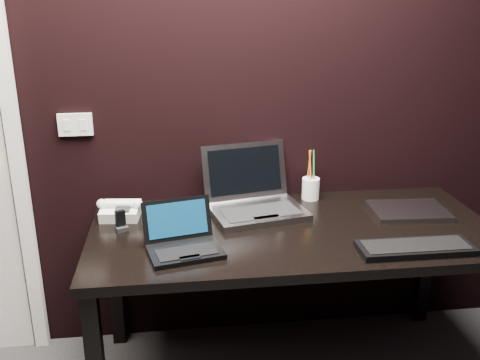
{
  "coord_description": "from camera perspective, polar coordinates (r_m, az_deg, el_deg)",
  "views": [
    {
      "loc": [
        -0.18,
        -0.62,
        1.67
      ],
      "look_at": [
        0.07,
        1.35,
        0.98
      ],
      "focal_mm": 40.0,
      "sensor_mm": 36.0,
      "label": 1
    }
  ],
  "objects": [
    {
      "name": "wall_back",
      "position": [
        2.45,
        -2.92,
        10.49
      ],
      "size": [
        4.0,
        0.0,
        4.0
      ],
      "primitive_type": "plane",
      "rotation": [
        1.57,
        0.0,
        0.0
      ],
      "color": "black",
      "rests_on": "ground"
    },
    {
      "name": "wall_switch",
      "position": [
        2.51,
        -17.16,
        5.67
      ],
      "size": [
        0.15,
        0.02,
        0.1
      ],
      "color": "silver",
      "rests_on": "wall_back"
    },
    {
      "name": "desk",
      "position": [
        2.31,
        5.62,
        -6.81
      ],
      "size": [
        1.7,
        0.8,
        0.74
      ],
      "color": "black",
      "rests_on": "ground"
    },
    {
      "name": "netbook",
      "position": [
        2.06,
        -6.1,
        -6.58
      ],
      "size": [
        0.32,
        0.3,
        0.17
      ],
      "color": "black",
      "rests_on": "desk"
    },
    {
      "name": "silver_laptop",
      "position": [
        2.41,
        1.54,
        -2.15
      ],
      "size": [
        0.47,
        0.44,
        0.28
      ],
      "color": "gray",
      "rests_on": "desk"
    },
    {
      "name": "ext_keyboard",
      "position": [
        2.16,
        18.2,
        -6.88
      ],
      "size": [
        0.44,
        0.15,
        0.03
      ],
      "color": "black",
      "rests_on": "desk"
    },
    {
      "name": "closed_laptop",
      "position": [
        2.52,
        17.53,
        -3.15
      ],
      "size": [
        0.34,
        0.26,
        0.02
      ],
      "color": "#949398",
      "rests_on": "desk"
    },
    {
      "name": "desk_phone",
      "position": [
        2.4,
        -12.63,
        -3.16
      ],
      "size": [
        0.2,
        0.17,
        0.1
      ],
      "color": "white",
      "rests_on": "desk"
    },
    {
      "name": "mobile_phone",
      "position": [
        2.28,
        -12.59,
        -4.5
      ],
      "size": [
        0.06,
        0.06,
        0.08
      ],
      "color": "black",
      "rests_on": "desk"
    },
    {
      "name": "pen_cup",
      "position": [
        2.57,
        7.54,
        -0.81
      ],
      "size": [
        0.1,
        0.1,
        0.24
      ],
      "color": "white",
      "rests_on": "desk"
    }
  ]
}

